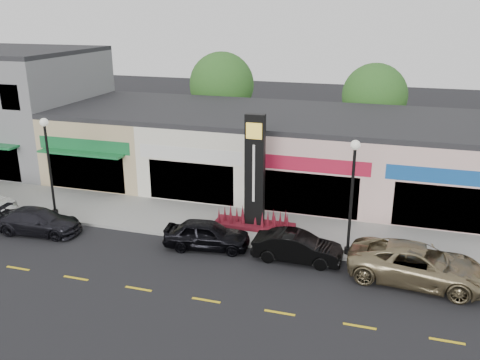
{
  "coord_description": "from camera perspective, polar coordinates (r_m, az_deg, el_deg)",
  "views": [
    {
      "loc": [
        9.44,
        -19.47,
        11.05
      ],
      "look_at": [
        2.28,
        4.0,
        2.74
      ],
      "focal_mm": 38.0,
      "sensor_mm": 36.0,
      "label": 1
    }
  ],
  "objects": [
    {
      "name": "lamp_west_near",
      "position": [
        29.05,
        -20.71,
        2.38
      ],
      "size": [
        0.44,
        0.44,
        5.47
      ],
      "color": "black",
      "rests_on": "sidewalk"
    },
    {
      "name": "sidewalk",
      "position": [
        27.87,
        -4.28,
        -4.52
      ],
      "size": [
        52.0,
        4.3,
        0.15
      ],
      "primitive_type": "cube",
      "color": "gray",
      "rests_on": "ground"
    },
    {
      "name": "tree_rear_west",
      "position": [
        41.63,
        -2.07,
        10.66
      ],
      "size": [
        5.2,
        5.2,
        7.83
      ],
      "color": "#382619",
      "rests_on": "ground"
    },
    {
      "name": "shop_pink_w",
      "position": [
        32.37,
        9.37,
        2.96
      ],
      "size": [
        7.0,
        10.01,
        4.8
      ],
      "color": "#CAA39A",
      "rests_on": "ground"
    },
    {
      "name": "car_dark_sedan",
      "position": [
        28.22,
        -21.69,
        -4.32
      ],
      "size": [
        2.2,
        4.58,
        1.29
      ],
      "primitive_type": "imported",
      "rotation": [
        0.0,
        0.0,
        1.66
      ],
      "color": "black",
      "rests_on": "ground"
    },
    {
      "name": "ground",
      "position": [
        24.3,
        -8.0,
        -8.53
      ],
      "size": [
        120.0,
        120.0,
        0.0
      ],
      "primitive_type": "plane",
      "color": "black",
      "rests_on": "ground"
    },
    {
      "name": "shop_cream",
      "position": [
        33.94,
        -2.42,
        3.93
      ],
      "size": [
        7.0,
        10.01,
        4.8
      ],
      "color": "beige",
      "rests_on": "ground"
    },
    {
      "name": "shop_pink_e",
      "position": [
        32.28,
        21.76,
        1.81
      ],
      "size": [
        7.0,
        10.01,
        4.8
      ],
      "color": "#CAA39A",
      "rests_on": "ground"
    },
    {
      "name": "building_grey_2story",
      "position": [
        41.93,
        -24.46,
        7.58
      ],
      "size": [
        12.0,
        10.95,
        8.3
      ],
      "color": "slate",
      "rests_on": "ground"
    },
    {
      "name": "shop_beige",
      "position": [
        36.79,
        -12.81,
        4.65
      ],
      "size": [
        7.0,
        10.85,
        4.8
      ],
      "color": "tan",
      "rests_on": "ground"
    },
    {
      "name": "car_black_conv",
      "position": [
        23.6,
        6.46,
        -7.5
      ],
      "size": [
        1.44,
        4.1,
        1.35
      ],
      "primitive_type": "imported",
      "rotation": [
        0.0,
        0.0,
        1.57
      ],
      "color": "black",
      "rests_on": "ground"
    },
    {
      "name": "tree_rear_mid",
      "position": [
        39.48,
        14.86,
        9.12
      ],
      "size": [
        4.8,
        4.8,
        7.29
      ],
      "color": "#382619",
      "rests_on": "ground"
    },
    {
      "name": "curb",
      "position": [
        25.98,
        -6.07,
        -6.39
      ],
      "size": [
        52.0,
        0.2,
        0.15
      ],
      "primitive_type": "cube",
      "color": "gray",
      "rests_on": "ground"
    },
    {
      "name": "car_gold_suv",
      "position": [
        22.98,
        19.37,
        -8.92
      ],
      "size": [
        3.23,
        6.02,
        1.61
      ],
      "primitive_type": "imported",
      "rotation": [
        0.0,
        0.0,
        1.47
      ],
      "color": "#8A7B58",
      "rests_on": "ground"
    },
    {
      "name": "car_black_sedan",
      "position": [
        24.66,
        -3.73,
        -6.12
      ],
      "size": [
        2.25,
        4.35,
        1.41
      ],
      "primitive_type": "imported",
      "rotation": [
        0.0,
        0.0,
        1.72
      ],
      "color": "black",
      "rests_on": "ground"
    },
    {
      "name": "pylon_sign",
      "position": [
        26.05,
        1.65,
        -0.97
      ],
      "size": [
        4.2,
        1.3,
        6.0
      ],
      "color": "#580F1D",
      "rests_on": "sidewalk"
    },
    {
      "name": "lamp_east_near",
      "position": [
        23.28,
        12.49,
        -0.73
      ],
      "size": [
        0.44,
        0.44,
        5.47
      ],
      "color": "black",
      "rests_on": "sidewalk"
    }
  ]
}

